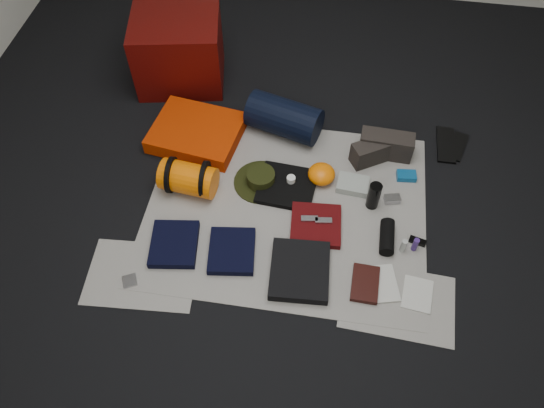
# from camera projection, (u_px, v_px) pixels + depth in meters

# --- Properties ---
(floor) EXTENTS (4.50, 4.50, 0.02)m
(floor) POSITION_uv_depth(u_px,v_px,m) (286.00, 209.00, 3.09)
(floor) COLOR black
(floor) RESTS_ON ground
(newspaper_mat) EXTENTS (1.60, 1.30, 0.01)m
(newspaper_mat) POSITION_uv_depth(u_px,v_px,m) (286.00, 208.00, 3.08)
(newspaper_mat) COLOR #B1AEA4
(newspaper_mat) RESTS_ON floor
(newspaper_sheet_front_left) EXTENTS (0.61, 0.44, 0.00)m
(newspaper_sheet_front_left) POSITION_uv_depth(u_px,v_px,m) (142.00, 275.00, 2.82)
(newspaper_sheet_front_left) COLOR #B1AEA4
(newspaper_sheet_front_left) RESTS_ON floor
(newspaper_sheet_front_right) EXTENTS (0.60, 0.43, 0.00)m
(newspaper_sheet_front_right) POSITION_uv_depth(u_px,v_px,m) (398.00, 302.00, 2.73)
(newspaper_sheet_front_right) COLOR #B1AEA4
(newspaper_sheet_front_right) RESTS_ON floor
(red_cabinet) EXTENTS (0.64, 0.57, 0.47)m
(red_cabinet) POSITION_uv_depth(u_px,v_px,m) (179.00, 51.00, 3.54)
(red_cabinet) COLOR #4E0805
(red_cabinet) RESTS_ON floor
(sleeping_pad) EXTENTS (0.60, 0.51, 0.10)m
(sleeping_pad) POSITION_uv_depth(u_px,v_px,m) (197.00, 133.00, 3.35)
(sleeping_pad) COLOR #C62F02
(sleeping_pad) RESTS_ON newspaper_mat
(stuff_sack) EXTENTS (0.34, 0.22, 0.19)m
(stuff_sack) POSITION_uv_depth(u_px,v_px,m) (188.00, 178.00, 3.08)
(stuff_sack) COLOR orange
(stuff_sack) RESTS_ON newspaper_mat
(sack_strap_left) EXTENTS (0.02, 0.22, 0.22)m
(sack_strap_left) POSITION_uv_depth(u_px,v_px,m) (171.00, 175.00, 3.08)
(sack_strap_left) COLOR black
(sack_strap_left) RESTS_ON newspaper_mat
(sack_strap_right) EXTENTS (0.03, 0.22, 0.22)m
(sack_strap_right) POSITION_uv_depth(u_px,v_px,m) (205.00, 179.00, 3.06)
(sack_strap_right) COLOR black
(sack_strap_right) RESTS_ON newspaper_mat
(navy_duffel) EXTENTS (0.50, 0.36, 0.24)m
(navy_duffel) POSITION_uv_depth(u_px,v_px,m) (284.00, 118.00, 3.33)
(navy_duffel) COLOR black
(navy_duffel) RESTS_ON newspaper_mat
(boonie_brim) EXTENTS (0.39, 0.39, 0.01)m
(boonie_brim) POSITION_uv_depth(u_px,v_px,m) (261.00, 182.00, 3.18)
(boonie_brim) COLOR black
(boonie_brim) RESTS_ON newspaper_mat
(boonie_crown) EXTENTS (0.17, 0.17, 0.07)m
(boonie_crown) POSITION_uv_depth(u_px,v_px,m) (261.00, 178.00, 3.15)
(boonie_crown) COLOR black
(boonie_crown) RESTS_ON boonie_brim
(hiking_boot_left) EXTENTS (0.30, 0.24, 0.14)m
(hiking_boot_left) POSITION_uv_depth(u_px,v_px,m) (375.00, 151.00, 3.23)
(hiking_boot_left) COLOR #2C2722
(hiking_boot_left) RESTS_ON newspaper_mat
(hiking_boot_right) EXTENTS (0.33, 0.14, 0.16)m
(hiking_boot_right) POSITION_uv_depth(u_px,v_px,m) (386.00, 145.00, 3.25)
(hiking_boot_right) COLOR #2C2722
(hiking_boot_right) RESTS_ON newspaper_mat
(flip_flop_left) EXTENTS (0.11, 0.30, 0.02)m
(flip_flop_left) POSITION_uv_depth(u_px,v_px,m) (446.00, 145.00, 3.36)
(flip_flop_left) COLOR black
(flip_flop_left) RESTS_ON floor
(flip_flop_right) EXTENTS (0.16, 0.26, 0.01)m
(flip_flop_right) POSITION_uv_depth(u_px,v_px,m) (457.00, 146.00, 3.35)
(flip_flop_right) COLOR black
(flip_flop_right) RESTS_ON floor
(trousers_navy_a) EXTENTS (0.29, 0.32, 0.04)m
(trousers_navy_a) POSITION_uv_depth(u_px,v_px,m) (174.00, 244.00, 2.90)
(trousers_navy_a) COLOR black
(trousers_navy_a) RESTS_ON newspaper_mat
(trousers_navy_b) EXTENTS (0.28, 0.31, 0.04)m
(trousers_navy_b) POSITION_uv_depth(u_px,v_px,m) (232.00, 251.00, 2.88)
(trousers_navy_b) COLOR black
(trousers_navy_b) RESTS_ON newspaper_mat
(trousers_charcoal) EXTENTS (0.33, 0.37, 0.06)m
(trousers_charcoal) POSITION_uv_depth(u_px,v_px,m) (300.00, 271.00, 2.80)
(trousers_charcoal) COLOR black
(trousers_charcoal) RESTS_ON newspaper_mat
(black_tshirt) EXTENTS (0.35, 0.33, 0.03)m
(black_tshirt) POSITION_uv_depth(u_px,v_px,m) (287.00, 186.00, 3.14)
(black_tshirt) COLOR black
(black_tshirt) RESTS_ON newspaper_mat
(red_shirt) EXTENTS (0.30, 0.30, 0.04)m
(red_shirt) POSITION_uv_depth(u_px,v_px,m) (316.00, 225.00, 2.98)
(red_shirt) COLOR #4A0809
(red_shirt) RESTS_ON newspaper_mat
(orange_stuff_sack) EXTENTS (0.21, 0.21, 0.11)m
(orange_stuff_sack) POSITION_uv_depth(u_px,v_px,m) (322.00, 174.00, 3.15)
(orange_stuff_sack) COLOR orange
(orange_stuff_sack) RESTS_ON newspaper_mat
(first_aid_pouch) EXTENTS (0.19, 0.15, 0.05)m
(first_aid_pouch) POSITION_uv_depth(u_px,v_px,m) (353.00, 184.00, 3.14)
(first_aid_pouch) COLOR #949C94
(first_aid_pouch) RESTS_ON newspaper_mat
(water_bottle) EXTENTS (0.09, 0.09, 0.18)m
(water_bottle) POSITION_uv_depth(u_px,v_px,m) (374.00, 196.00, 3.01)
(water_bottle) COLOR black
(water_bottle) RESTS_ON newspaper_mat
(speaker) EXTENTS (0.08, 0.21, 0.08)m
(speaker) POSITION_uv_depth(u_px,v_px,m) (387.00, 237.00, 2.91)
(speaker) COLOR black
(speaker) RESTS_ON newspaper_mat
(compact_camera) EXTENTS (0.10, 0.07, 0.04)m
(compact_camera) POSITION_uv_depth(u_px,v_px,m) (392.00, 199.00, 3.09)
(compact_camera) COLOR #A4A4A8
(compact_camera) RESTS_ON newspaper_mat
(cyan_case) EXTENTS (0.12, 0.08, 0.04)m
(cyan_case) POSITION_uv_depth(u_px,v_px,m) (406.00, 176.00, 3.19)
(cyan_case) COLOR #0D5185
(cyan_case) RESTS_ON newspaper_mat
(toiletry_purple) EXTENTS (0.04, 0.04, 0.09)m
(toiletry_purple) POSITION_uv_depth(u_px,v_px,m) (415.00, 245.00, 2.87)
(toiletry_purple) COLOR #3E2371
(toiletry_purple) RESTS_ON newspaper_mat
(toiletry_clear) EXTENTS (0.04, 0.04, 0.09)m
(toiletry_clear) POSITION_uv_depth(u_px,v_px,m) (404.00, 246.00, 2.87)
(toiletry_clear) COLOR #ABB0AC
(toiletry_clear) RESTS_ON newspaper_mat
(paperback_book) EXTENTS (0.15, 0.22, 0.03)m
(paperback_book) POSITION_uv_depth(u_px,v_px,m) (365.00, 284.00, 2.77)
(paperback_book) COLOR black
(paperback_book) RESTS_ON newspaper_mat
(map_booklet) EXTENTS (0.20, 0.25, 0.01)m
(map_booklet) POSITION_uv_depth(u_px,v_px,m) (383.00, 283.00, 2.78)
(map_booklet) COLOR beige
(map_booklet) RESTS_ON newspaper_mat
(map_printout) EXTENTS (0.17, 0.21, 0.01)m
(map_printout) POSITION_uv_depth(u_px,v_px,m) (417.00, 294.00, 2.75)
(map_printout) COLOR beige
(map_printout) RESTS_ON newspaper_mat
(sunglasses) EXTENTS (0.10, 0.06, 0.02)m
(sunglasses) POSITION_uv_depth(u_px,v_px,m) (417.00, 241.00, 2.93)
(sunglasses) COLOR black
(sunglasses) RESTS_ON newspaper_mat
(key_cluster) EXTENTS (0.10, 0.10, 0.01)m
(key_cluster) POSITION_uv_depth(u_px,v_px,m) (130.00, 281.00, 2.79)
(key_cluster) COLOR #A4A4A8
(key_cluster) RESTS_ON newspaper_mat
(tape_roll) EXTENTS (0.05, 0.05, 0.04)m
(tape_roll) POSITION_uv_depth(u_px,v_px,m) (291.00, 179.00, 3.13)
(tape_roll) COLOR white
(tape_roll) RESTS_ON black_tshirt
(energy_bar_a) EXTENTS (0.10, 0.05, 0.01)m
(energy_bar_a) POSITION_uv_depth(u_px,v_px,m) (309.00, 219.00, 2.98)
(energy_bar_a) COLOR #A4A4A8
(energy_bar_a) RESTS_ON red_shirt
(energy_bar_b) EXTENTS (0.10, 0.05, 0.01)m
(energy_bar_b) POSITION_uv_depth(u_px,v_px,m) (324.00, 221.00, 2.97)
(energy_bar_b) COLOR #A4A4A8
(energy_bar_b) RESTS_ON red_shirt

